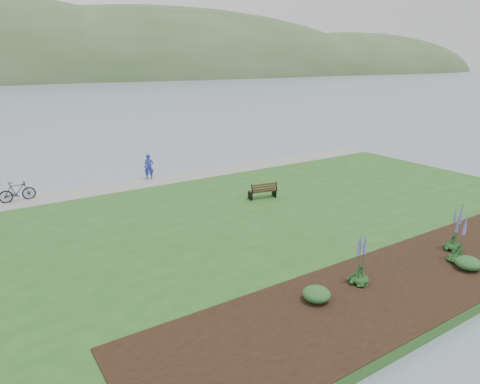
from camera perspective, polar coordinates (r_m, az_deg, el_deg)
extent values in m
plane|color=slate|center=(22.23, -1.46, -3.16)|extent=(600.00, 600.00, 0.00)
cube|color=#23531D|center=(20.60, 1.47, -4.26)|extent=(34.00, 20.00, 0.40)
cube|color=gray|center=(27.94, -8.92, 1.81)|extent=(34.00, 2.20, 0.03)
cube|color=black|center=(17.61, 24.81, -9.04)|extent=(24.00, 4.40, 0.04)
cube|color=#302112|center=(23.66, 2.99, 0.19)|extent=(1.57, 0.80, 0.05)
cube|color=#302112|center=(23.33, 3.29, 0.66)|extent=(1.49, 0.43, 0.47)
cube|color=black|center=(23.44, 1.36, -0.51)|extent=(0.16, 0.51, 0.41)
cube|color=black|center=(24.02, 4.56, -0.11)|extent=(0.16, 0.51, 0.41)
imported|color=#22309D|center=(27.75, -12.07, 3.55)|extent=(0.83, 0.72, 1.93)
imported|color=black|center=(25.94, -27.58, 0.05)|extent=(0.63, 1.87, 1.11)
ellipsoid|color=#143916|center=(18.26, 26.97, -7.80)|extent=(0.62, 0.62, 0.31)
cone|color=#5347A7|center=(17.91, 27.38, -4.99)|extent=(0.32, 0.32, 1.62)
ellipsoid|color=#143916|center=(19.24, 26.53, -6.50)|extent=(0.62, 0.62, 0.31)
cone|color=#5347A7|center=(18.86, 26.96, -3.45)|extent=(0.32, 0.32, 1.87)
ellipsoid|color=#143916|center=(15.41, 15.66, -11.10)|extent=(0.62, 0.62, 0.31)
cone|color=#5347A7|center=(14.95, 15.99, -7.54)|extent=(0.36, 0.36, 1.79)
ellipsoid|color=#1E4C21|center=(14.07, 10.17, -13.25)|extent=(0.90, 0.90, 0.45)
ellipsoid|color=#1E4C21|center=(17.80, 28.13, -8.36)|extent=(0.90, 0.90, 0.45)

